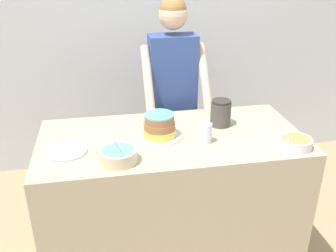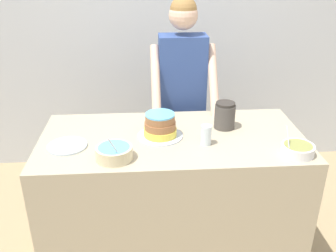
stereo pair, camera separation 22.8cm
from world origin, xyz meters
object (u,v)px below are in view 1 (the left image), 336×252
object	(u,v)px
drinking_glass	(207,133)
frosting_bowl_blue	(118,155)
stoneware_jar	(221,113)
person_baker	(173,86)
ceramic_plate	(67,151)
frosting_bowl_olive	(296,142)
cake	(159,127)

from	to	relation	value
drinking_glass	frosting_bowl_blue	bearing A→B (deg)	-165.72
frosting_bowl_blue	stoneware_jar	distance (m)	0.79
person_baker	ceramic_plate	world-z (taller)	person_baker
frosting_bowl_blue	drinking_glass	xyz separation A→B (m)	(0.54, 0.14, 0.02)
frosting_bowl_olive	drinking_glass	bearing A→B (deg)	162.30
stoneware_jar	person_baker	bearing A→B (deg)	115.08
ceramic_plate	stoneware_jar	distance (m)	1.02
stoneware_jar	cake	bearing A→B (deg)	-166.63
drinking_glass	ceramic_plate	size ratio (longest dim) A/B	0.52
drinking_glass	ceramic_plate	distance (m)	0.83
drinking_glass	ceramic_plate	bearing A→B (deg)	178.32
person_baker	cake	world-z (taller)	person_baker
drinking_glass	stoneware_jar	world-z (taller)	stoneware_jar
person_baker	frosting_bowl_olive	world-z (taller)	person_baker
stoneware_jar	drinking_glass	bearing A→B (deg)	-125.21
person_baker	cake	distance (m)	0.63
drinking_glass	ceramic_plate	xyz separation A→B (m)	(-0.83, 0.02, -0.06)
cake	stoneware_jar	bearing A→B (deg)	13.37
person_baker	cake	bearing A→B (deg)	-108.74
frosting_bowl_blue	ceramic_plate	distance (m)	0.34
cake	drinking_glass	bearing A→B (deg)	-24.56
frosting_bowl_blue	drinking_glass	bearing A→B (deg)	14.28
person_baker	ceramic_plate	bearing A→B (deg)	-137.88
frosting_bowl_olive	drinking_glass	distance (m)	0.53
ceramic_plate	frosting_bowl_blue	bearing A→B (deg)	-29.16
frosting_bowl_olive	ceramic_plate	xyz separation A→B (m)	(-1.34, 0.19, -0.03)
person_baker	drinking_glass	xyz separation A→B (m)	(0.07, -0.71, -0.06)
person_baker	ceramic_plate	distance (m)	1.04
cake	frosting_bowl_blue	distance (m)	0.38
cake	drinking_glass	world-z (taller)	cake
frosting_bowl_olive	cake	bearing A→B (deg)	159.84
person_baker	frosting_bowl_olive	xyz separation A→B (m)	(0.57, -0.88, -0.09)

